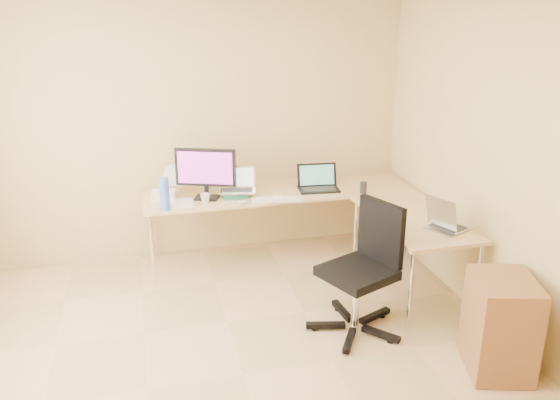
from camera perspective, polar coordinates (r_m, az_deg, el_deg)
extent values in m
plane|color=tan|center=(4.35, -3.64, -16.74)|extent=(4.50, 4.50, 0.00)
plane|color=tan|center=(5.87, -8.03, 6.93)|extent=(4.50, 0.00, 4.50)
plane|color=tan|center=(4.56, 22.86, 1.81)|extent=(0.00, 4.50, 4.50)
cube|color=tan|center=(5.90, -0.13, -2.36)|extent=(2.65, 0.70, 0.73)
cube|color=tan|center=(5.36, 12.74, -5.25)|extent=(0.70, 1.30, 0.73)
cube|color=black|center=(5.50, -7.29, 2.58)|extent=(0.60, 0.37, 0.49)
cube|color=#1A5E48|center=(5.65, -4.54, 0.79)|extent=(0.25, 0.33, 0.05)
cube|color=silver|center=(5.56, -4.20, 1.95)|extent=(0.39, 0.33, 0.22)
cube|color=black|center=(5.74, 3.83, 2.17)|extent=(0.42, 0.32, 0.25)
cube|color=silver|center=(5.47, -0.28, 0.06)|extent=(0.50, 0.21, 0.02)
ellipsoid|color=white|center=(5.50, -0.30, 0.27)|extent=(0.12, 0.10, 0.04)
imported|color=silver|center=(5.44, -7.33, 0.15)|extent=(0.11, 0.11, 0.09)
cylinder|color=silver|center=(5.40, -3.80, -0.21)|extent=(0.12, 0.12, 0.03)
cylinder|color=#476EDB|center=(5.29, -11.27, 0.56)|extent=(0.09, 0.09, 0.30)
cube|color=silver|center=(5.48, -9.54, -0.30)|extent=(0.21, 0.28, 0.01)
cube|color=white|center=(5.61, -11.38, 0.47)|extent=(0.25, 0.20, 0.08)
cylinder|color=silver|center=(5.74, -10.30, 2.00)|extent=(0.27, 0.27, 0.27)
cylinder|color=black|center=(5.71, 8.18, 1.20)|extent=(0.07, 0.07, 0.11)
cube|color=#A8A8A8|center=(4.99, 16.30, -1.44)|extent=(0.44, 0.41, 0.24)
cube|color=black|center=(4.63, 7.56, -7.23)|extent=(0.84, 0.84, 1.06)
cube|color=brown|center=(4.49, 20.78, -11.40)|extent=(0.54, 0.61, 0.71)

